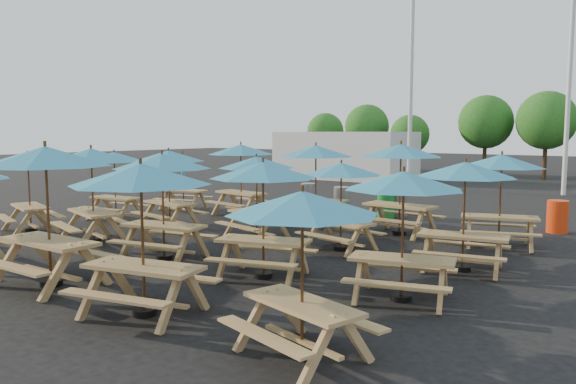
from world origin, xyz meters
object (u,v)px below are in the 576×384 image
Objects in this scene: waste_bin_2 at (386,204)px; waste_bin_3 at (398,203)px; picnic_unit_5 at (91,161)px; picnic_unit_10 at (257,167)px; picnic_unit_16 at (302,212)px; picnic_unit_13 at (263,177)px; picnic_unit_7 at (241,154)px; waste_bin_1 at (342,200)px; picnic_unit_1 at (28,163)px; picnic_unit_14 at (341,174)px; picnic_unit_9 at (162,167)px; waste_bin_4 at (557,217)px; picnic_unit_8 at (46,164)px; picnic_unit_2 at (114,161)px; picnic_unit_6 at (169,160)px; picnic_unit_19 at (502,166)px; picnic_unit_17 at (404,188)px; picnic_unit_15 at (401,156)px; picnic_unit_12 at (141,183)px; picnic_unit_3 at (183,185)px; picnic_unit_11 at (316,156)px; picnic_unit_18 at (465,176)px; waste_bin_0 at (308,196)px.

waste_bin_2 is 0.53m from waste_bin_3.
picnic_unit_10 is (3.08, 2.77, -0.19)m from picnic_unit_5.
picnic_unit_10 is at bearing 148.55° from picnic_unit_16.
waste_bin_2 is (-4.39, 10.99, -1.37)m from picnic_unit_16.
picnic_unit_13 is 2.83× the size of waste_bin_2.
picnic_unit_7 reaches higher than waste_bin_1.
picnic_unit_1 reaches higher than picnic_unit_14.
picnic_unit_9 is 10.86m from waste_bin_4.
waste_bin_1 is at bearing 91.13° from picnic_unit_8.
picnic_unit_10 is at bearing -5.31° from picnic_unit_2.
picnic_unit_1 is 1.06× the size of picnic_unit_6.
picnic_unit_5 is 1.03× the size of picnic_unit_19.
picnic_unit_14 is 0.89× the size of picnic_unit_17.
picnic_unit_13 is (5.65, -0.12, -0.13)m from picnic_unit_5.
picnic_unit_15 reaches higher than picnic_unit_1.
waste_bin_3 is at bearing 69.20° from picnic_unit_9.
picnic_unit_12 is at bearing -53.64° from picnic_unit_10.
picnic_unit_2 is 6.29m from picnic_unit_9.
picnic_unit_9 is 0.98× the size of picnic_unit_13.
picnic_unit_6 is 0.91× the size of picnic_unit_13.
picnic_unit_3 is 0.83× the size of picnic_unit_13.
picnic_unit_5 is at bearing -82.15° from picnic_unit_7.
picnic_unit_11 is at bearing 86.91° from picnic_unit_8.
picnic_unit_5 is 6.26m from picnic_unit_14.
picnic_unit_3 is 0.92× the size of picnic_unit_16.
picnic_unit_15 is at bearing 52.03° from picnic_unit_9.
picnic_unit_2 is 0.81× the size of picnic_unit_5.
picnic_unit_10 is at bearing 167.33° from picnic_unit_18.
picnic_unit_15 is 4.78m from waste_bin_4.
picnic_unit_7 is 6.57m from picnic_unit_9.
picnic_unit_7 reaches higher than waste_bin_0.
picnic_unit_5 is (2.68, -2.64, 0.20)m from picnic_unit_2.
picnic_unit_6 is 2.59× the size of waste_bin_2.
picnic_unit_16 is at bearing -67.99° from picnic_unit_15.
picnic_unit_14 is 2.41× the size of waste_bin_1.
picnic_unit_18 is 2.63× the size of waste_bin_2.
picnic_unit_10 is 2.60× the size of waste_bin_2.
picnic_unit_10 is at bearing -136.61° from waste_bin_4.
picnic_unit_7 is at bearing -132.64° from waste_bin_1.
picnic_unit_11 reaches higher than picnic_unit_1.
waste_bin_3 is (1.19, 5.91, -1.44)m from picnic_unit_10.
waste_bin_0 is at bearing 101.88° from picnic_unit_13.
picnic_unit_15 is (0.10, 5.76, 0.20)m from picnic_unit_13.
waste_bin_0 is at bearing 125.01° from picnic_unit_10.
picnic_unit_5 is 1.05× the size of picnic_unit_12.
picnic_unit_6 reaches higher than picnic_unit_19.
picnic_unit_3 is 2.35× the size of waste_bin_0.
picnic_unit_7 is at bearing 172.72° from picnic_unit_11.
picnic_unit_16 is at bearing -53.32° from picnic_unit_14.
picnic_unit_9 reaches higher than picnic_unit_18.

